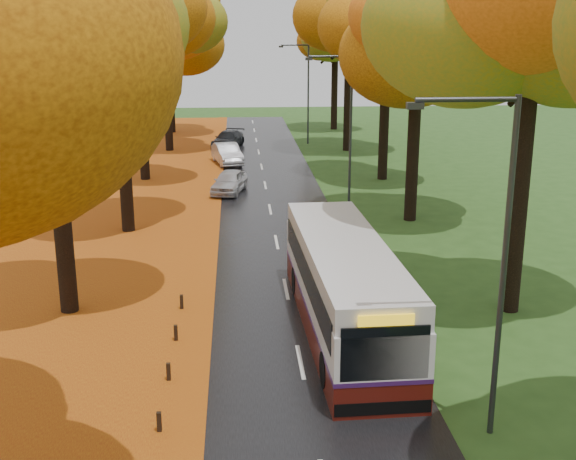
{
  "coord_description": "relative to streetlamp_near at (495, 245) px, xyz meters",
  "views": [
    {
      "loc": [
        -1.74,
        -6.9,
        9.39
      ],
      "look_at": [
        0.0,
        16.94,
        2.6
      ],
      "focal_mm": 45.0,
      "sensor_mm": 36.0,
      "label": 1
    }
  ],
  "objects": [
    {
      "name": "leaf_verge",
      "position": [
        -12.95,
        17.0,
        -4.7
      ],
      "size": [
        12.0,
        90.0,
        0.02
      ],
      "primitive_type": "cube",
      "color": "maroon",
      "rests_on": "ground"
    },
    {
      "name": "centre_line",
      "position": [
        -3.95,
        17.0,
        -4.67
      ],
      "size": [
        0.12,
        90.0,
        0.01
      ],
      "primitive_type": "cube",
      "color": "silver",
      "rests_on": "road"
    },
    {
      "name": "streetlamp_near",
      "position": [
        0.0,
        0.0,
        0.0
      ],
      "size": [
        2.45,
        0.18,
        8.0
      ],
      "color": "#333538",
      "rests_on": "ground"
    },
    {
      "name": "leaf_drift",
      "position": [
        -7.0,
        17.0,
        -4.67
      ],
      "size": [
        0.9,
        90.0,
        0.01
      ],
      "primitive_type": "cube",
      "color": "#BA6F13",
      "rests_on": "road"
    },
    {
      "name": "road",
      "position": [
        -3.95,
        17.0,
        -4.69
      ],
      "size": [
        6.5,
        90.0,
        0.04
      ],
      "primitive_type": "cube",
      "color": "black",
      "rests_on": "ground"
    },
    {
      "name": "trees_right",
      "position": [
        3.24,
        18.91,
        4.98
      ],
      "size": [
        9.3,
        74.2,
        13.96
      ],
      "color": "black",
      "rests_on": "ground"
    },
    {
      "name": "trees_left",
      "position": [
        -11.13,
        19.06,
        4.82
      ],
      "size": [
        9.2,
        74.0,
        13.88
      ],
      "color": "black",
      "rests_on": "ground"
    },
    {
      "name": "car_dark",
      "position": [
        -6.3,
        42.39,
        -4.03
      ],
      "size": [
        2.99,
        4.77,
        1.29
      ],
      "primitive_type": "imported",
      "rotation": [
        0.0,
        0.0,
        -0.29
      ],
      "color": "black",
      "rests_on": "road"
    },
    {
      "name": "car_silver",
      "position": [
        -6.3,
        35.23,
        -3.96
      ],
      "size": [
        2.4,
        4.55,
        1.42
      ],
      "primitive_type": "imported",
      "rotation": [
        0.0,
        0.0,
        0.22
      ],
      "color": "#A2A4AA",
      "rests_on": "road"
    },
    {
      "name": "streetlamp_mid",
      "position": [
        0.0,
        22.0,
        0.0
      ],
      "size": [
        2.45,
        0.18,
        8.0
      ],
      "color": "#333538",
      "rests_on": "ground"
    },
    {
      "name": "bus",
      "position": [
        -2.37,
        6.19,
        -3.16
      ],
      "size": [
        2.84,
        11.03,
        2.88
      ],
      "rotation": [
        0.0,
        0.0,
        0.03
      ],
      "color": "#48110B",
      "rests_on": "road"
    },
    {
      "name": "car_white",
      "position": [
        -6.1,
        26.11,
        -4.01
      ],
      "size": [
        2.43,
        4.13,
        1.32
      ],
      "primitive_type": "imported",
      "rotation": [
        0.0,
        0.0,
        -0.24
      ],
      "color": "silver",
      "rests_on": "road"
    },
    {
      "name": "streetlamp_far",
      "position": [
        0.0,
        44.0,
        0.0
      ],
      "size": [
        2.45,
        0.18,
        8.0
      ],
      "color": "#333538",
      "rests_on": "ground"
    }
  ]
}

